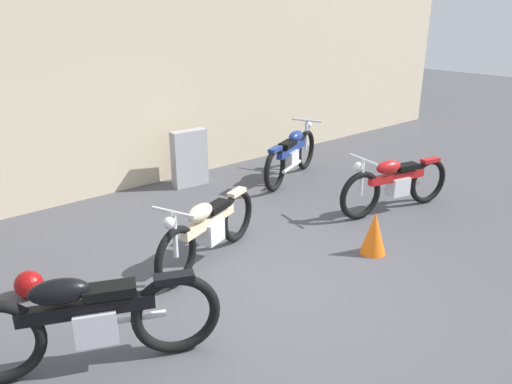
# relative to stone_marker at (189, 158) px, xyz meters

# --- Properties ---
(ground_plane) EXTENTS (40.00, 40.00, 0.00)m
(ground_plane) POSITION_rel_stone_marker_xyz_m (-1.16, -3.45, -0.49)
(ground_plane) COLOR #47474C
(building_wall) EXTENTS (18.00, 0.30, 3.42)m
(building_wall) POSITION_rel_stone_marker_xyz_m (-1.16, 0.66, 1.23)
(building_wall) COLOR beige
(building_wall) RESTS_ON ground_plane
(stone_marker) EXTENTS (0.63, 0.24, 0.97)m
(stone_marker) POSITION_rel_stone_marker_xyz_m (0.00, 0.00, 0.00)
(stone_marker) COLOR #9E9EA3
(stone_marker) RESTS_ON ground_plane
(helmet) EXTENTS (0.30, 0.30, 0.30)m
(helmet) POSITION_rel_stone_marker_xyz_m (-3.27, -1.89, -0.34)
(helmet) COLOR maroon
(helmet) RESTS_ON ground_plane
(traffic_cone) EXTENTS (0.32, 0.32, 0.55)m
(traffic_cone) POSITION_rel_stone_marker_xyz_m (0.35, -3.63, -0.21)
(traffic_cone) COLOR orange
(traffic_cone) RESTS_ON ground_plane
(motorcycle_black) EXTENTS (2.07, 1.09, 1.00)m
(motorcycle_black) POSITION_rel_stone_marker_xyz_m (-3.21, -3.38, -0.01)
(motorcycle_black) COLOR black
(motorcycle_black) RESTS_ON ground_plane
(motorcycle_red) EXTENTS (2.04, 0.68, 0.93)m
(motorcycle_red) POSITION_rel_stone_marker_xyz_m (1.71, -2.96, -0.04)
(motorcycle_red) COLOR black
(motorcycle_red) RESTS_ON ground_plane
(motorcycle_cream) EXTENTS (1.90, 0.90, 0.90)m
(motorcycle_cream) POSITION_rel_stone_marker_xyz_m (-1.35, -2.47, -0.05)
(motorcycle_cream) COLOR black
(motorcycle_cream) RESTS_ON ground_plane
(motorcycle_blue) EXTENTS (2.00, 1.01, 0.96)m
(motorcycle_blue) POSITION_rel_stone_marker_xyz_m (1.58, -0.88, -0.03)
(motorcycle_blue) COLOR black
(motorcycle_blue) RESTS_ON ground_plane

